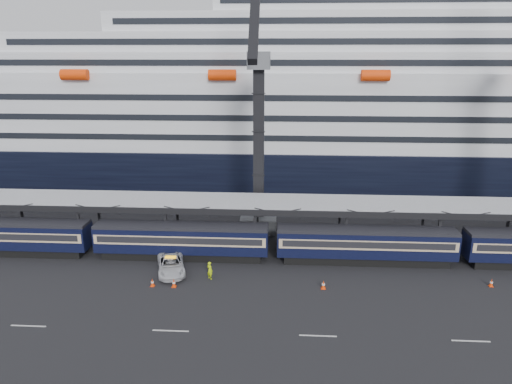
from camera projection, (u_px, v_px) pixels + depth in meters
ground at (476, 314)px, 39.65m from camera, size 260.00×260.00×0.00m
train at (397, 244)px, 48.83m from camera, size 133.05×3.00×4.05m
canopy at (433, 206)px, 51.51m from camera, size 130.00×6.25×5.53m
cruise_ship at (374, 110)px, 80.09m from camera, size 214.09×28.84×34.00m
crane_dark_near at (259, 139)px, 55.08m from camera, size 4.50×17.75×35.08m
pickup_truck at (171, 265)px, 47.17m from camera, size 4.16×6.28×1.60m
worker at (210, 270)px, 45.68m from camera, size 0.80×0.78×1.86m
traffic_cone_b at (152, 282)px, 44.37m from camera, size 0.40×0.40×0.81m
traffic_cone_c at (174, 283)px, 44.21m from camera, size 0.43×0.43×0.87m
traffic_cone_d at (323, 285)px, 43.87m from camera, size 0.44×0.44×0.87m
traffic_cone_e at (491, 283)px, 44.33m from camera, size 0.40×0.40×0.80m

